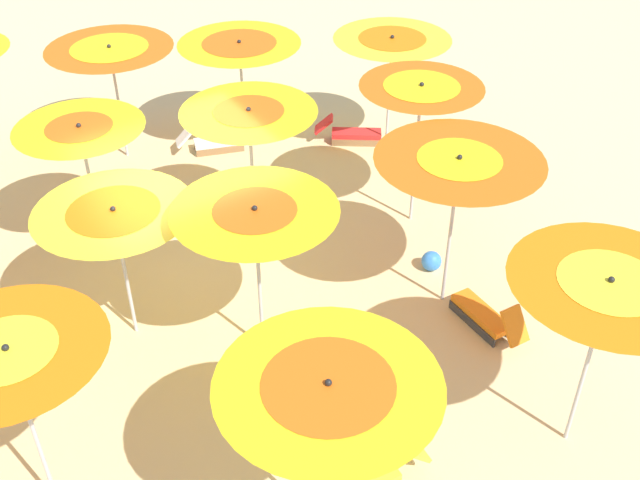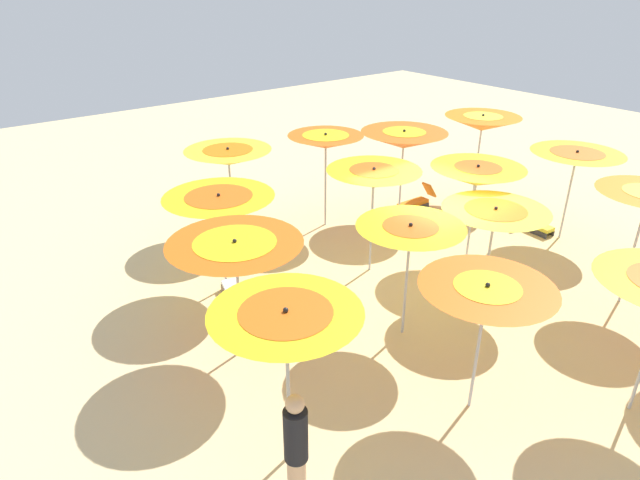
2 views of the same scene
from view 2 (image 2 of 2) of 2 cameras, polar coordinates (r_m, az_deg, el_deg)
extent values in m
cube|color=beige|center=(12.27, 10.76, -4.76)|extent=(40.80, 40.80, 0.04)
cylinder|color=#B2B2B7|center=(7.60, -3.30, -15.66)|extent=(0.05, 0.05, 2.28)
cone|color=yellow|center=(6.89, -3.55, -8.60)|extent=(1.95, 1.95, 0.32)
cone|color=orange|center=(6.85, -3.56, -8.13)|extent=(1.18, 1.18, 0.20)
sphere|color=black|center=(6.78, -3.59, -7.28)|extent=(0.07, 0.07, 0.07)
cylinder|color=#B2B2B7|center=(8.77, 15.99, -11.30)|extent=(0.05, 0.05, 2.02)
cone|color=orange|center=(8.22, 16.85, -5.69)|extent=(1.97, 1.97, 0.34)
cone|color=yellow|center=(8.17, 16.94, -5.13)|extent=(0.96, 0.96, 0.17)
sphere|color=black|center=(8.12, 17.03, -4.48)|extent=(0.07, 0.07, 0.07)
cylinder|color=#B2B2B7|center=(9.68, -8.37, -6.51)|extent=(0.05, 0.05, 2.03)
cone|color=orange|center=(9.17, -8.78, -1.15)|extent=(2.28, 2.28, 0.32)
cone|color=yellow|center=(9.14, -8.81, -0.77)|extent=(1.38, 1.38, 0.20)
sphere|color=black|center=(9.09, -8.86, -0.08)|extent=(0.07, 0.07, 0.07)
cylinder|color=#B2B2B7|center=(10.19, 8.90, -4.82)|extent=(0.05, 0.05, 2.01)
cone|color=yellow|center=(9.71, 9.31, 0.27)|extent=(1.92, 1.92, 0.43)
cone|color=orange|center=(9.66, 9.36, 0.87)|extent=(0.98, 0.98, 0.22)
sphere|color=black|center=(9.61, 9.42, 1.59)|extent=(0.07, 0.07, 0.07)
cylinder|color=#B2B2B7|center=(11.56, 17.04, -2.05)|extent=(0.05, 0.05, 1.90)
cone|color=yellow|center=(11.16, 17.68, 2.26)|extent=(2.07, 2.07, 0.33)
cone|color=orange|center=(11.13, 17.73, 2.61)|extent=(1.19, 1.19, 0.19)
sphere|color=black|center=(11.08, 17.81, 3.17)|extent=(0.07, 0.07, 0.07)
cylinder|color=#B2B2B7|center=(12.62, 29.71, -1.15)|extent=(0.05, 0.05, 2.27)
cylinder|color=#B2B2B7|center=(11.71, -10.03, -0.84)|extent=(0.05, 0.05, 1.91)
cone|color=yellow|center=(11.31, -10.40, 3.47)|extent=(2.27, 2.27, 0.43)
cone|color=orange|center=(11.28, -10.44, 3.90)|extent=(1.37, 1.37, 0.26)
sphere|color=black|center=(11.22, -10.50, 4.64)|extent=(0.07, 0.07, 0.07)
cylinder|color=#B2B2B7|center=(12.23, 5.37, 1.48)|extent=(0.05, 0.05, 2.21)
cone|color=yellow|center=(11.81, 5.59, 6.36)|extent=(2.04, 2.04, 0.39)
cone|color=orange|center=(11.78, 5.61, 6.82)|extent=(1.05, 1.05, 0.20)
sphere|color=black|center=(11.74, 5.64, 7.40)|extent=(0.07, 0.07, 0.07)
cylinder|color=#B2B2B7|center=(13.15, 15.43, 2.11)|extent=(0.05, 0.05, 2.08)
cone|color=yellow|center=(12.78, 15.98, 6.36)|extent=(2.09, 2.09, 0.43)
cone|color=orange|center=(12.74, 16.05, 6.85)|extent=(1.04, 1.04, 0.22)
sphere|color=black|center=(12.70, 16.12, 7.41)|extent=(0.07, 0.07, 0.07)
cylinder|color=#B2B2B7|center=(15.09, 24.30, 3.86)|extent=(0.05, 0.05, 2.10)
cone|color=yellow|center=(14.76, 25.04, 7.61)|extent=(2.18, 2.18, 0.33)
cone|color=orange|center=(14.74, 25.10, 7.88)|extent=(1.27, 1.27, 0.19)
sphere|color=black|center=(14.71, 25.19, 8.33)|extent=(0.07, 0.07, 0.07)
cylinder|color=#B2B2B7|center=(14.21, -9.19, 4.51)|extent=(0.05, 0.05, 2.05)
cone|color=yellow|center=(13.86, -9.50, 8.46)|extent=(2.15, 2.15, 0.40)
cone|color=orange|center=(13.84, -9.52, 8.81)|extent=(1.23, 1.23, 0.23)
sphere|color=black|center=(13.80, -9.57, 9.36)|extent=(0.07, 0.07, 0.07)
cylinder|color=#B2B2B7|center=(14.47, 0.57, 5.79)|extent=(0.05, 0.05, 2.30)
cone|color=orange|center=(14.11, 0.59, 10.16)|extent=(1.94, 1.94, 0.35)
cone|color=yellow|center=(14.09, 0.59, 10.44)|extent=(1.19, 1.19, 0.21)
sphere|color=black|center=(14.06, 0.59, 10.95)|extent=(0.07, 0.07, 0.07)
cylinder|color=#B2B2B7|center=(15.13, 8.41, 6.22)|extent=(0.05, 0.05, 2.20)
cone|color=orange|center=(14.79, 8.69, 10.22)|extent=(2.28, 2.28, 0.44)
cone|color=yellow|center=(14.76, 8.72, 10.66)|extent=(1.13, 1.13, 0.22)
sphere|color=black|center=(14.73, 8.75, 11.16)|extent=(0.07, 0.07, 0.07)
cylinder|color=#B2B2B7|center=(16.99, 16.01, 7.85)|extent=(0.05, 0.05, 2.26)
cone|color=orange|center=(16.69, 16.49, 11.53)|extent=(2.15, 2.15, 0.42)
cone|color=yellow|center=(16.66, 16.54, 11.89)|extent=(1.10, 1.10, 0.22)
sphere|color=black|center=(16.63, 16.60, 12.33)|extent=(0.07, 0.07, 0.07)
cube|color=olive|center=(14.09, -10.59, -0.05)|extent=(0.83, 0.58, 0.14)
cube|color=olive|center=(14.06, -9.24, 0.00)|extent=(0.83, 0.58, 0.14)
cube|color=red|center=(14.02, -9.95, 0.42)|extent=(1.00, 0.82, 0.10)
cube|color=red|center=(13.35, -10.25, -0.04)|extent=(0.49, 0.48, 0.33)
cube|color=#333338|center=(15.96, 10.01, 3.22)|extent=(0.06, 0.99, 0.14)
cube|color=#333338|center=(16.16, 9.19, 3.58)|extent=(0.06, 0.99, 0.14)
cube|color=orange|center=(16.02, 9.63, 3.80)|extent=(0.34, 0.99, 0.10)
cube|color=orange|center=(16.37, 11.27, 5.14)|extent=(0.33, 0.35, 0.45)
cube|color=olive|center=(11.66, -9.70, -5.94)|extent=(0.91, 0.31, 0.14)
cube|color=olive|center=(11.71, -8.16, -5.66)|extent=(0.91, 0.31, 0.14)
cube|color=white|center=(11.62, -8.97, -5.30)|extent=(0.99, 0.58, 0.10)
cube|color=white|center=(10.98, -8.29, -5.96)|extent=(0.44, 0.41, 0.37)
cube|color=#333338|center=(15.67, 21.86, 1.20)|extent=(0.87, 0.11, 0.14)
cube|color=#333338|center=(15.42, 21.15, 0.93)|extent=(0.87, 0.11, 0.14)
cube|color=yellow|center=(15.50, 21.58, 1.46)|extent=(0.89, 0.40, 0.10)
cube|color=yellow|center=(15.74, 19.93, 3.07)|extent=(0.45, 0.36, 0.41)
cylinder|color=black|center=(6.96, -2.54, -19.58)|extent=(0.30, 0.30, 0.74)
sphere|color=#D8A87F|center=(6.62, -2.62, -16.65)|extent=(0.23, 0.23, 0.23)
sphere|color=#337FE5|center=(15.23, 5.66, 2.72)|extent=(0.32, 0.32, 0.32)
camera|label=1|loc=(17.29, 44.43, 24.06)|focal=43.01mm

